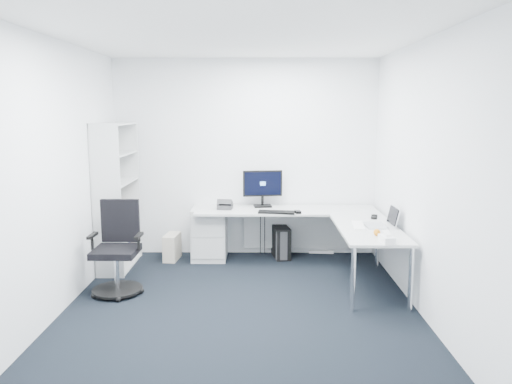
{
  "coord_description": "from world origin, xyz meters",
  "views": [
    {
      "loc": [
        0.19,
        -4.78,
        2.02
      ],
      "look_at": [
        0.15,
        1.05,
        1.05
      ],
      "focal_mm": 35.0,
      "sensor_mm": 36.0,
      "label": 1
    }
  ],
  "objects_px": {
    "l_desk": "(287,241)",
    "monitor": "(263,188)",
    "bookshelf": "(117,196)",
    "laptop": "(375,216)",
    "task_chair": "(116,249)"
  },
  "relations": [
    {
      "from": "l_desk",
      "to": "laptop",
      "type": "xyz_separation_m",
      "value": [
        0.96,
        -0.65,
        0.47
      ]
    },
    {
      "from": "bookshelf",
      "to": "monitor",
      "type": "xyz_separation_m",
      "value": [
        1.86,
        0.46,
        0.03
      ]
    },
    {
      "from": "bookshelf",
      "to": "laptop",
      "type": "bearing_deg",
      "value": -12.52
    },
    {
      "from": "monitor",
      "to": "laptop",
      "type": "relative_size",
      "value": 1.57
    },
    {
      "from": "monitor",
      "to": "laptop",
      "type": "bearing_deg",
      "value": -49.46
    },
    {
      "from": "bookshelf",
      "to": "laptop",
      "type": "relative_size",
      "value": 5.46
    },
    {
      "from": "bookshelf",
      "to": "monitor",
      "type": "height_order",
      "value": "bookshelf"
    },
    {
      "from": "l_desk",
      "to": "bookshelf",
      "type": "distance_m",
      "value": 2.25
    },
    {
      "from": "bookshelf",
      "to": "task_chair",
      "type": "height_order",
      "value": "bookshelf"
    },
    {
      "from": "l_desk",
      "to": "monitor",
      "type": "relative_size",
      "value": 4.51
    },
    {
      "from": "l_desk",
      "to": "bookshelf",
      "type": "bearing_deg",
      "value": 178.68
    },
    {
      "from": "bookshelf",
      "to": "monitor",
      "type": "bearing_deg",
      "value": 13.77
    },
    {
      "from": "laptop",
      "to": "bookshelf",
      "type": "bearing_deg",
      "value": 165.04
    },
    {
      "from": "laptop",
      "to": "task_chair",
      "type": "bearing_deg",
      "value": -177.14
    },
    {
      "from": "laptop",
      "to": "l_desk",
      "type": "bearing_deg",
      "value": 143.56
    }
  ]
}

